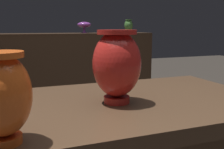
# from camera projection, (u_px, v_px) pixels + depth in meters

# --- Properties ---
(back_display_shelf) EXTENTS (2.60, 0.40, 0.99)m
(back_display_shelf) POSITION_uv_depth(u_px,v_px,m) (42.00, 77.00, 3.04)
(back_display_shelf) COLOR #382619
(back_display_shelf) RESTS_ON ground_plane
(vase_centerpiece) EXTENTS (0.17, 0.17, 0.26)m
(vase_centerpiece) POSITION_uv_depth(u_px,v_px,m) (117.00, 64.00, 0.92)
(vase_centerpiece) COLOR red
(vase_centerpiece) RESTS_ON display_plinth
(vase_tall_behind) EXTENTS (0.13, 0.13, 0.21)m
(vase_tall_behind) POSITION_uv_depth(u_px,v_px,m) (2.00, 95.00, 0.59)
(vase_tall_behind) COLOR #E55B1E
(vase_tall_behind) RESTS_ON display_plinth
(shelf_vase_right) EXTENTS (0.16, 0.16, 0.13)m
(shelf_vase_right) POSITION_uv_depth(u_px,v_px,m) (84.00, 25.00, 3.17)
(shelf_vase_right) COLOR #7A388E
(shelf_vase_right) RESTS_ON back_display_shelf
(shelf_vase_far_right) EXTENTS (0.10, 0.10, 0.16)m
(shelf_vase_far_right) POSITION_uv_depth(u_px,v_px,m) (129.00, 26.00, 3.23)
(shelf_vase_far_right) COLOR #477A38
(shelf_vase_far_right) RESTS_ON back_display_shelf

